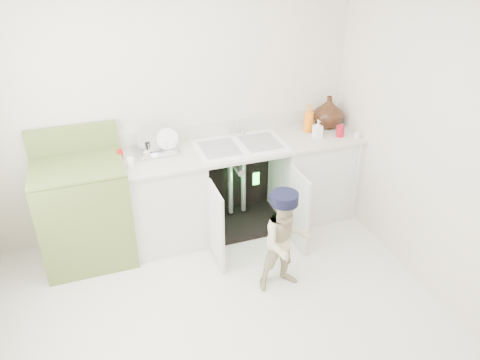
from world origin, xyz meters
The scene contains 5 objects.
ground centered at (0.00, 0.00, 0.00)m, with size 3.50×3.50×0.00m, color beige.
room_shell centered at (0.00, 0.00, 1.25)m, with size 6.00×5.50×1.26m.
counter_run centered at (0.58, 1.21, 0.47)m, with size 2.44×1.02×1.23m.
avocado_stove centered at (-0.93, 1.18, 0.50)m, with size 0.78×0.65×1.21m.
repair_worker centered at (0.60, 0.22, 0.46)m, with size 0.44×0.82×0.91m.
Camera 1 is at (-0.79, -2.59, 2.79)m, focal length 35.00 mm.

